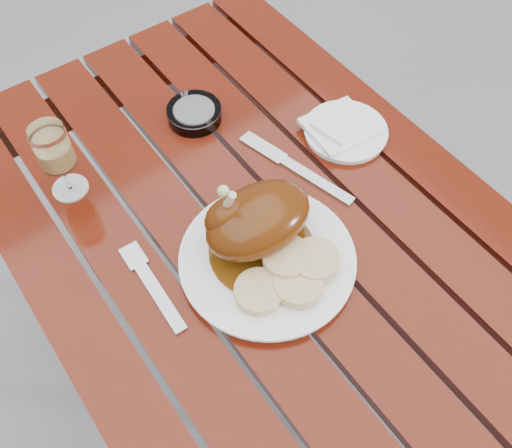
% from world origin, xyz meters
% --- Properties ---
extents(ground, '(60.00, 60.00, 0.00)m').
position_xyz_m(ground, '(0.00, 0.00, 0.00)').
color(ground, slate).
rests_on(ground, ground).
extents(table, '(0.80, 1.20, 0.75)m').
position_xyz_m(table, '(0.00, 0.00, 0.38)').
color(table, '#621B0B').
rests_on(table, ground).
extents(dinner_plate, '(0.38, 0.38, 0.02)m').
position_xyz_m(dinner_plate, '(-0.04, -0.07, 0.76)').
color(dinner_plate, white).
rests_on(dinner_plate, table).
extents(roast_duck, '(0.20, 0.18, 0.14)m').
position_xyz_m(roast_duck, '(-0.03, -0.03, 0.82)').
color(roast_duck, '#4F2B09').
rests_on(roast_duck, dinner_plate).
extents(bread_dumplings, '(0.19, 0.13, 0.03)m').
position_xyz_m(bread_dumplings, '(-0.03, -0.12, 0.78)').
color(bread_dumplings, '#DEBF87').
rests_on(bread_dumplings, dinner_plate).
extents(wine_glass, '(0.07, 0.07, 0.16)m').
position_xyz_m(wine_glass, '(-0.24, 0.27, 0.83)').
color(wine_glass, tan).
rests_on(wine_glass, table).
extents(side_plate, '(0.17, 0.17, 0.01)m').
position_xyz_m(side_plate, '(0.27, 0.08, 0.76)').
color(side_plate, white).
rests_on(side_plate, table).
extents(napkin, '(0.13, 0.13, 0.01)m').
position_xyz_m(napkin, '(0.26, 0.09, 0.77)').
color(napkin, white).
rests_on(napkin, side_plate).
extents(ashtray, '(0.13, 0.13, 0.03)m').
position_xyz_m(ashtray, '(0.05, 0.29, 0.76)').
color(ashtray, '#B2B7BC').
rests_on(ashtray, table).
extents(fork, '(0.03, 0.18, 0.01)m').
position_xyz_m(fork, '(-0.22, -0.01, 0.75)').
color(fork, gray).
rests_on(fork, table).
extents(knife, '(0.08, 0.22, 0.01)m').
position_xyz_m(knife, '(0.14, 0.04, 0.75)').
color(knife, gray).
rests_on(knife, table).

